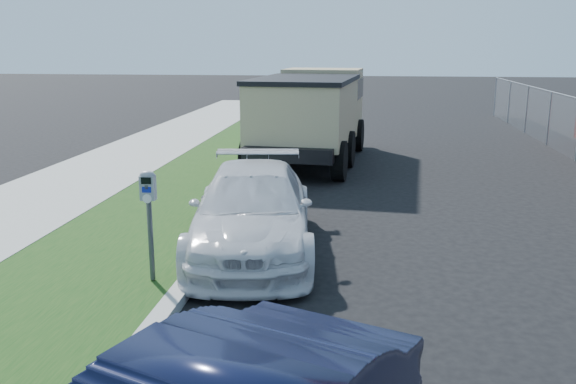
# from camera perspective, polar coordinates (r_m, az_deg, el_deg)

# --- Properties ---
(ground) EXTENTS (120.00, 120.00, 0.00)m
(ground) POSITION_cam_1_polar(r_m,az_deg,el_deg) (9.18, 7.98, -7.80)
(ground) COLOR black
(ground) RESTS_ON ground
(streetside) EXTENTS (6.12, 50.00, 0.15)m
(streetside) POSITION_cam_1_polar(r_m,az_deg,el_deg) (12.29, -19.06, -2.56)
(streetside) COLOR gray
(streetside) RESTS_ON ground
(parking_meter) EXTENTS (0.22, 0.16, 1.55)m
(parking_meter) POSITION_cam_1_polar(r_m,az_deg,el_deg) (8.46, -12.91, -0.89)
(parking_meter) COLOR #3F4247
(parking_meter) RESTS_ON ground
(white_wagon) EXTENTS (2.52, 4.94, 1.37)m
(white_wagon) POSITION_cam_1_polar(r_m,az_deg,el_deg) (10.05, -3.25, -1.68)
(white_wagon) COLOR silver
(white_wagon) RESTS_ON ground
(dump_truck) EXTENTS (3.13, 6.80, 2.59)m
(dump_truck) POSITION_cam_1_polar(r_m,az_deg,el_deg) (17.94, 2.26, 7.60)
(dump_truck) COLOR black
(dump_truck) RESTS_ON ground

